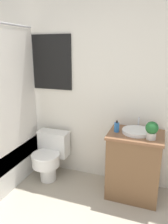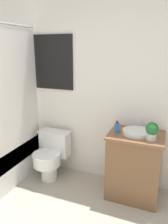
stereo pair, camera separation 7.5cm
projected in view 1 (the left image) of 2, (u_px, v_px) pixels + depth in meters
wall_back at (72, 84)px, 2.87m from camera, size 3.39×0.07×2.50m
toilet at (50, 154)px, 2.94m from camera, size 0.43×0.52×0.62m
vanity at (134, 165)px, 2.57m from camera, size 0.61×0.48×0.79m
sink at (136, 131)px, 2.47m from camera, size 0.32×0.36×0.13m
soap_bottle at (117, 127)px, 2.50m from camera, size 0.06×0.06×0.13m
potted_plant at (152, 130)px, 2.28m from camera, size 0.13×0.13×0.20m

